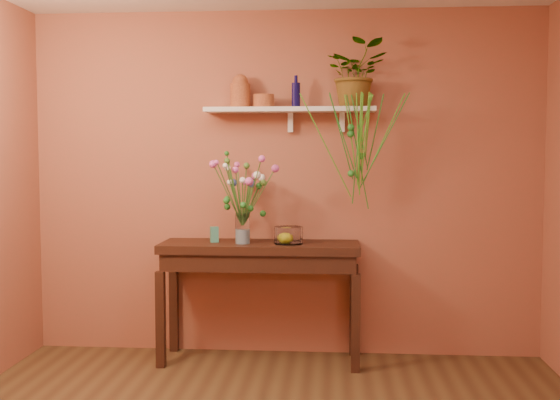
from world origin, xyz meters
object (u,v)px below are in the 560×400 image
(sideboard, at_px, (260,260))
(glass_vase, at_px, (243,231))
(spider_plant, at_px, (356,74))
(glass_bowl, at_px, (288,236))
(terracotta_jug, at_px, (240,92))
(blue_bottle, at_px, (296,94))
(bouquet, at_px, (245,183))

(sideboard, distance_m, glass_vase, 0.27)
(spider_plant, height_order, glass_bowl, spider_plant)
(terracotta_jug, height_order, glass_vase, terracotta_jug)
(blue_bottle, relative_size, bouquet, 0.43)
(sideboard, distance_m, glass_bowl, 0.29)
(glass_bowl, bearing_deg, spider_plant, 19.06)
(spider_plant, xyz_separation_m, bouquet, (-0.83, -0.18, -0.82))
(sideboard, height_order, bouquet, bouquet)
(terracotta_jug, distance_m, glass_bowl, 1.17)
(blue_bottle, bearing_deg, bouquet, -156.52)
(bouquet, bearing_deg, terracotta_jug, 107.76)
(glass_bowl, bearing_deg, terracotta_jug, 154.89)
(bouquet, bearing_deg, blue_bottle, 23.48)
(sideboard, bearing_deg, glass_bowl, -10.41)
(blue_bottle, bearing_deg, glass_vase, -156.01)
(terracotta_jug, relative_size, blue_bottle, 1.06)
(sideboard, xyz_separation_m, terracotta_jug, (-0.16, 0.14, 1.28))
(glass_vase, bearing_deg, blue_bottle, 23.99)
(sideboard, relative_size, spider_plant, 3.02)
(glass_bowl, bearing_deg, glass_vase, -177.61)
(sideboard, relative_size, glass_bowl, 7.01)
(glass_vase, distance_m, glass_bowl, 0.35)
(sideboard, distance_m, bouquet, 0.60)
(glass_bowl, bearing_deg, blue_bottle, 74.01)
(terracotta_jug, xyz_separation_m, blue_bottle, (0.43, -0.02, -0.02))
(bouquet, relative_size, glass_bowl, 2.60)
(terracotta_jug, distance_m, glass_vase, 1.07)
(terracotta_jug, relative_size, glass_vase, 1.11)
(terracotta_jug, bearing_deg, blue_bottle, -2.79)
(sideboard, xyz_separation_m, bouquet, (-0.11, -0.04, 0.59))
(blue_bottle, xyz_separation_m, glass_bowl, (-0.05, -0.16, -1.06))
(glass_vase, xyz_separation_m, bouquet, (0.02, 0.01, 0.36))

